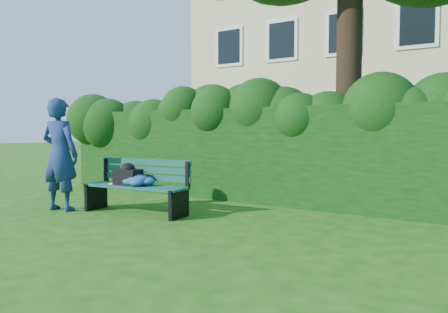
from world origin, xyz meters
The scene contains 5 objects.
ground centered at (0.00, 0.00, 0.00)m, with size 80.00×80.00×0.00m, color #1B4E0F.
apartment_building centered at (0.00, 13.99, 6.00)m, with size 16.00×8.08×12.00m.
hedge centered at (0.00, 2.20, 0.90)m, with size 10.00×1.00×1.80m.
park_bench centered at (-1.28, -0.13, 0.51)m, with size 1.87×0.75×0.89m.
man_reading centered at (-2.53, -0.67, 0.96)m, with size 0.70×0.46×1.92m, color navy.
Camera 1 is at (3.94, -5.30, 1.38)m, focal length 35.00 mm.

